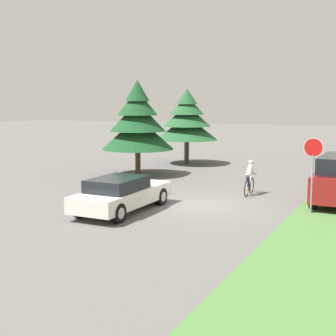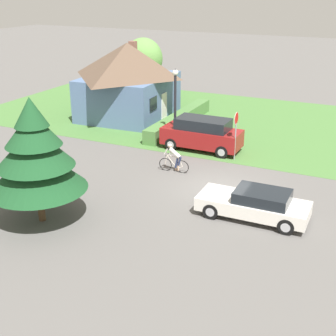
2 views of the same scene
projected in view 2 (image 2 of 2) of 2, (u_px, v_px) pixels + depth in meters
ground_plane at (220, 189)px, 22.74m from camera, size 140.00×140.00×0.00m
grass_verge_right at (221, 120)px, 34.04m from camera, size 16.00×36.00×0.01m
cottage_house at (128, 79)px, 34.01m from camera, size 7.57×6.42×5.38m
hedge_row at (180, 120)px, 32.45m from camera, size 9.30×0.90×0.92m
sedan_left_lane at (255, 204)px, 19.73m from camera, size 1.87×4.67×1.32m
cyclist at (174, 159)px, 24.58m from camera, size 0.44×1.68×1.54m
parked_suv_right at (202, 134)px, 27.72m from camera, size 1.95×4.70×1.94m
stop_sign at (236, 127)px, 25.77m from camera, size 0.69×0.07×2.78m
street_lamp at (175, 99)px, 27.61m from camera, size 0.35×0.35×4.74m
conifer_tall_near at (35, 155)px, 18.72m from camera, size 4.03×4.03×5.30m
deciduous_tree_right at (143, 59)px, 39.69m from camera, size 3.30×3.30×5.04m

